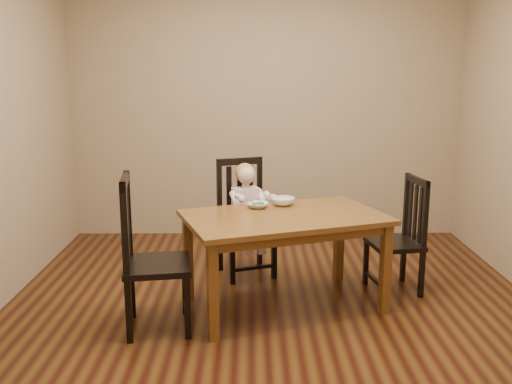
{
  "coord_description": "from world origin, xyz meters",
  "views": [
    {
      "loc": [
        -0.15,
        -3.9,
        1.74
      ],
      "look_at": [
        -0.12,
        0.25,
        0.83
      ],
      "focal_mm": 40.0,
      "sensor_mm": 36.0,
      "label": 1
    }
  ],
  "objects_px": {
    "chair_left": "(149,257)",
    "dining_table": "(284,226)",
    "chair_right": "(400,237)",
    "bowl_veg": "(283,201)",
    "toddler": "(246,207)",
    "bowl_peas": "(258,205)",
    "chair_child": "(245,220)"
  },
  "relations": [
    {
      "from": "chair_child",
      "to": "bowl_peas",
      "type": "relative_size",
      "value": 6.28
    },
    {
      "from": "dining_table",
      "to": "toddler",
      "type": "bearing_deg",
      "value": 112.49
    },
    {
      "from": "bowl_peas",
      "to": "bowl_veg",
      "type": "height_order",
      "value": "bowl_veg"
    },
    {
      "from": "dining_table",
      "to": "chair_left",
      "type": "height_order",
      "value": "chair_left"
    },
    {
      "from": "chair_left",
      "to": "dining_table",
      "type": "bearing_deg",
      "value": 102.31
    },
    {
      "from": "chair_right",
      "to": "chair_left",
      "type": "bearing_deg",
      "value": 100.82
    },
    {
      "from": "chair_left",
      "to": "toddler",
      "type": "xyz_separation_m",
      "value": [
        0.64,
        1.03,
        0.09
      ]
    },
    {
      "from": "dining_table",
      "to": "chair_right",
      "type": "height_order",
      "value": "chair_right"
    },
    {
      "from": "chair_child",
      "to": "toddler",
      "type": "bearing_deg",
      "value": 90.0
    },
    {
      "from": "toddler",
      "to": "bowl_peas",
      "type": "distance_m",
      "value": 0.49
    },
    {
      "from": "chair_left",
      "to": "bowl_veg",
      "type": "height_order",
      "value": "chair_left"
    },
    {
      "from": "chair_child",
      "to": "bowl_veg",
      "type": "height_order",
      "value": "chair_child"
    },
    {
      "from": "toddler",
      "to": "bowl_peas",
      "type": "height_order",
      "value": "toddler"
    },
    {
      "from": "dining_table",
      "to": "chair_left",
      "type": "distance_m",
      "value": 1.0
    },
    {
      "from": "chair_right",
      "to": "dining_table",
      "type": "bearing_deg",
      "value": 99.62
    },
    {
      "from": "chair_right",
      "to": "bowl_peas",
      "type": "bearing_deg",
      "value": 86.07
    },
    {
      "from": "chair_left",
      "to": "bowl_peas",
      "type": "bearing_deg",
      "value": 119.08
    },
    {
      "from": "chair_child",
      "to": "chair_right",
      "type": "bearing_deg",
      "value": 141.78
    },
    {
      "from": "chair_child",
      "to": "bowl_veg",
      "type": "xyz_separation_m",
      "value": [
        0.3,
        -0.42,
        0.26
      ]
    },
    {
      "from": "chair_child",
      "to": "chair_right",
      "type": "distance_m",
      "value": 1.3
    },
    {
      "from": "chair_child",
      "to": "chair_left",
      "type": "height_order",
      "value": "chair_left"
    },
    {
      "from": "chair_right",
      "to": "bowl_veg",
      "type": "relative_size",
      "value": 4.94
    },
    {
      "from": "bowl_peas",
      "to": "bowl_veg",
      "type": "xyz_separation_m",
      "value": [
        0.19,
        0.09,
        0.01
      ]
    },
    {
      "from": "dining_table",
      "to": "chair_right",
      "type": "relative_size",
      "value": 1.75
    },
    {
      "from": "dining_table",
      "to": "toddler",
      "type": "distance_m",
      "value": 0.73
    },
    {
      "from": "chair_child",
      "to": "chair_right",
      "type": "xyz_separation_m",
      "value": [
        1.23,
        -0.41,
        -0.03
      ]
    },
    {
      "from": "dining_table",
      "to": "chair_right",
      "type": "distance_m",
      "value": 1.0
    },
    {
      "from": "chair_right",
      "to": "toddler",
      "type": "distance_m",
      "value": 1.28
    },
    {
      "from": "chair_child",
      "to": "chair_right",
      "type": "relative_size",
      "value": 1.08
    },
    {
      "from": "chair_right",
      "to": "bowl_peas",
      "type": "distance_m",
      "value": 1.16
    },
    {
      "from": "chair_left",
      "to": "bowl_veg",
      "type": "relative_size",
      "value": 5.71
    },
    {
      "from": "dining_table",
      "to": "chair_child",
      "type": "bearing_deg",
      "value": 112.32
    }
  ]
}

